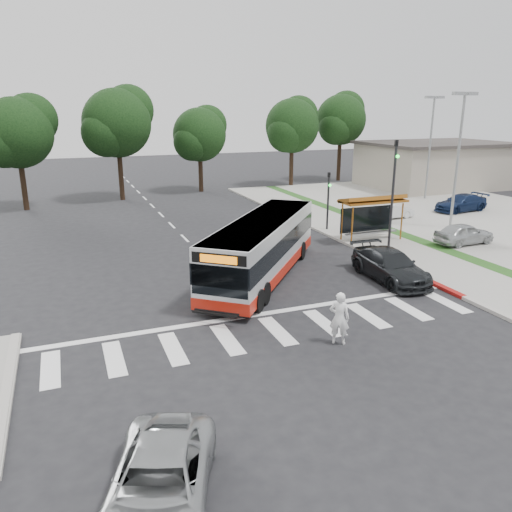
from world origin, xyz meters
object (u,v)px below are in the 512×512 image
silver_suv_south (159,485)px  pedestrian (339,318)px  transit_bus (262,249)px  dark_sedan (390,266)px

silver_suv_south → pedestrian: bearing=56.8°
transit_bus → pedestrian: bearing=-52.3°
pedestrian → silver_suv_south: bearing=72.9°
transit_bus → dark_sedan: size_ratio=2.25×
transit_bus → pedestrian: size_ratio=5.81×
dark_sedan → silver_suv_south: (-13.26, -10.52, -0.10)m
transit_bus → pedestrian: transit_bus is taller
transit_bus → pedestrian: 7.79m
pedestrian → dark_sedan: 7.76m
dark_sedan → silver_suv_south: bearing=-139.1°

